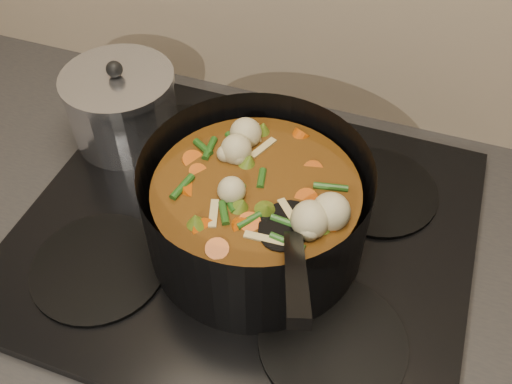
% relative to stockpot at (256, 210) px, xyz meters
% --- Properties ---
extents(counter, '(2.64, 0.64, 0.91)m').
position_rel_stockpot_xyz_m(counter, '(-0.02, 0.02, -0.54)').
color(counter, brown).
rests_on(counter, ground).
extents(stovetop, '(0.62, 0.54, 0.03)m').
position_rel_stockpot_xyz_m(stovetop, '(-0.02, 0.02, -0.08)').
color(stovetop, black).
rests_on(stovetop, counter).
extents(stockpot, '(0.32, 0.39, 0.21)m').
position_rel_stockpot_xyz_m(stockpot, '(0.00, 0.00, 0.00)').
color(stockpot, black).
rests_on(stockpot, stovetop).
extents(saucepan, '(0.17, 0.17, 0.14)m').
position_rel_stockpot_xyz_m(saucepan, '(-0.27, 0.14, -0.01)').
color(saucepan, silver).
rests_on(saucepan, stovetop).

